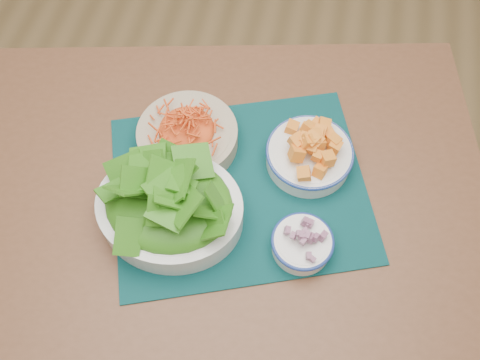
# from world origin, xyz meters

# --- Properties ---
(ground) EXTENTS (4.00, 4.00, 0.00)m
(ground) POSITION_xyz_m (0.00, 0.00, 0.00)
(ground) COLOR #A3804E
(ground) RESTS_ON ground
(table) EXTENTS (1.24, 0.96, 0.75)m
(table) POSITION_xyz_m (-0.05, -0.06, 0.64)
(table) COLOR brown
(table) RESTS_ON ground
(placemat) EXTENTS (0.62, 0.57, 0.00)m
(placemat) POSITION_xyz_m (-0.00, -0.07, 0.75)
(placemat) COLOR #032728
(placemat) RESTS_ON table
(carrot_bowl) EXTENTS (0.27, 0.27, 0.09)m
(carrot_bowl) POSITION_xyz_m (-0.13, 0.01, 0.79)
(carrot_bowl) COLOR #BBAA8B
(carrot_bowl) RESTS_ON placemat
(squash_bowl) EXTENTS (0.21, 0.21, 0.09)m
(squash_bowl) POSITION_xyz_m (0.12, 0.02, 0.80)
(squash_bowl) COLOR white
(squash_bowl) RESTS_ON placemat
(lettuce_bowl) EXTENTS (0.28, 0.24, 0.13)m
(lettuce_bowl) POSITION_xyz_m (-0.12, -0.16, 0.81)
(lettuce_bowl) COLOR white
(lettuce_bowl) RESTS_ON placemat
(onion_bowl) EXTENTS (0.15, 0.15, 0.06)m
(onion_bowl) POSITION_xyz_m (0.14, -0.18, 0.78)
(onion_bowl) COLOR white
(onion_bowl) RESTS_ON placemat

